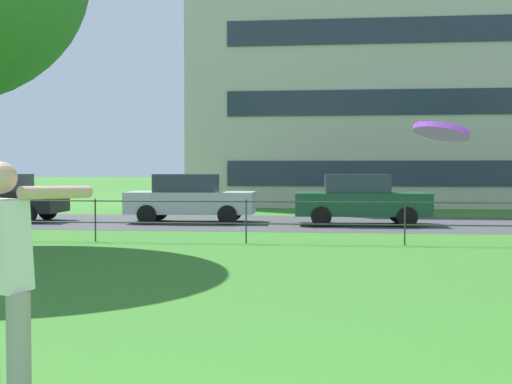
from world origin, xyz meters
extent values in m
cube|color=#424247|center=(0.00, 18.32, 0.00)|extent=(80.00, 6.10, 0.01)
cylinder|color=#333833|center=(-5.31, 12.59, 0.50)|extent=(0.04, 0.04, 1.00)
cylinder|color=#333833|center=(-1.77, 12.59, 0.50)|extent=(0.04, 0.04, 1.00)
cylinder|color=#333833|center=(1.77, 12.59, 0.50)|extent=(0.04, 0.04, 1.00)
cylinder|color=#333833|center=(0.00, 12.59, 0.45)|extent=(31.86, 0.03, 0.03)
cylinder|color=#333833|center=(0.00, 12.59, 0.95)|extent=(31.86, 0.03, 0.03)
cylinder|color=gray|center=(-2.07, 2.25, 0.42)|extent=(0.16, 0.16, 0.84)
cube|color=silver|center=(-2.22, 2.32, 1.15)|extent=(0.43, 0.38, 0.63)
sphere|color=tan|center=(-2.22, 2.32, 1.61)|extent=(0.22, 0.22, 0.22)
cylinder|color=tan|center=(-1.91, 2.52, 1.51)|extent=(0.33, 0.60, 0.10)
cylinder|color=purple|center=(0.52, 1.33, 1.85)|extent=(0.38, 0.38, 0.09)
cube|color=black|center=(-10.47, 18.02, 0.64)|extent=(4.04, 1.80, 0.68)
cylinder|color=black|center=(-9.25, 18.86, 0.30)|extent=(0.60, 0.21, 0.60)
cylinder|color=black|center=(-9.22, 17.24, 0.30)|extent=(0.60, 0.21, 0.60)
cube|color=#B7BABF|center=(-4.19, 18.17, 0.64)|extent=(4.06, 1.85, 0.68)
cube|color=#2D3847|center=(-4.34, 18.16, 1.26)|extent=(1.96, 1.59, 0.56)
cylinder|color=black|center=(-2.98, 19.02, 0.30)|extent=(0.61, 0.22, 0.60)
cylinder|color=black|center=(-2.92, 17.41, 0.30)|extent=(0.61, 0.22, 0.60)
cylinder|color=black|center=(-5.46, 18.93, 0.30)|extent=(0.61, 0.22, 0.60)
cylinder|color=black|center=(-5.40, 17.31, 0.30)|extent=(0.61, 0.22, 0.60)
cube|color=#194C2D|center=(1.12, 17.84, 0.64)|extent=(4.06, 1.85, 0.68)
cube|color=#2D3847|center=(0.97, 17.83, 1.26)|extent=(1.96, 1.59, 0.56)
cylinder|color=black|center=(2.33, 18.69, 0.30)|extent=(0.61, 0.22, 0.60)
cylinder|color=black|center=(2.39, 17.08, 0.30)|extent=(0.61, 0.22, 0.60)
cylinder|color=black|center=(-0.15, 18.60, 0.30)|extent=(0.61, 0.22, 0.60)
cylinder|color=black|center=(-0.08, 16.98, 0.30)|extent=(0.61, 0.22, 0.60)
cube|color=beige|center=(5.93, 32.06, 7.64)|extent=(24.21, 11.69, 15.27)
cube|color=#283342|center=(5.93, 26.19, 1.53)|extent=(20.34, 0.06, 1.10)
cube|color=#283342|center=(5.93, 26.19, 4.58)|extent=(20.34, 0.06, 1.10)
cube|color=#283342|center=(5.93, 26.19, 7.64)|extent=(20.34, 0.06, 1.10)
camera|label=1|loc=(-0.04, -1.82, 1.66)|focal=44.99mm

